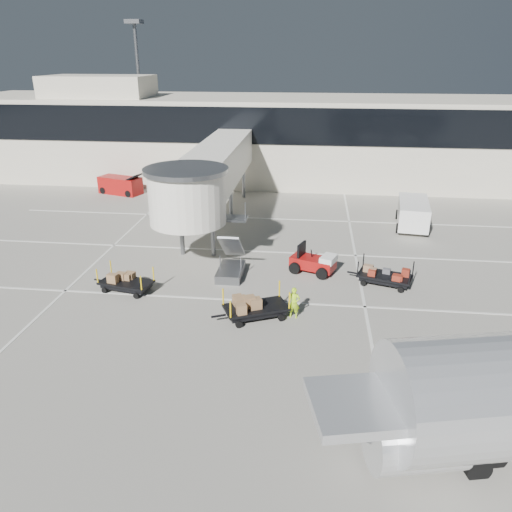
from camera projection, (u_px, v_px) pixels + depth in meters
The scene contains 11 objects.
ground at pixel (243, 320), 24.13m from camera, with size 140.00×140.00×0.00m, color #A19E90.
lane_markings at pixel (252, 249), 32.78m from camera, with size 40.00×30.00×0.02m.
terminal at pixel (280, 137), 50.17m from camera, with size 64.00×12.11×15.20m.
jet_bridge at pixel (210, 174), 34.22m from camera, with size 5.70×20.40×6.03m.
baggage_tug at pixel (314, 263), 29.13m from camera, with size 2.85×2.39×1.69m.
suitcase_cart at pixel (384, 277), 27.63m from camera, with size 3.62×2.27×1.39m.
box_cart_near at pixel (255, 307), 24.07m from camera, with size 3.73×2.64×1.46m.
box_cart_far at pixel (124, 282), 26.89m from camera, with size 3.52×1.97×1.35m.
ground_worker at pixel (294, 303), 24.05m from camera, with size 0.57×0.37×1.57m, color #A9E217.
minivan at pixel (413, 211), 36.77m from camera, with size 2.79×5.34×1.93m.
belt_loader at pixel (121, 185), 45.57m from camera, with size 4.44×2.76×2.01m.
Camera 1 is at (3.10, -20.97, 11.94)m, focal length 35.00 mm.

